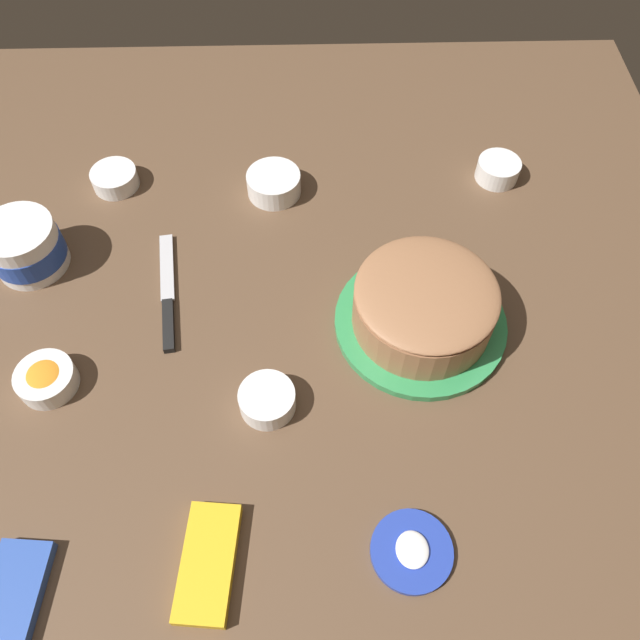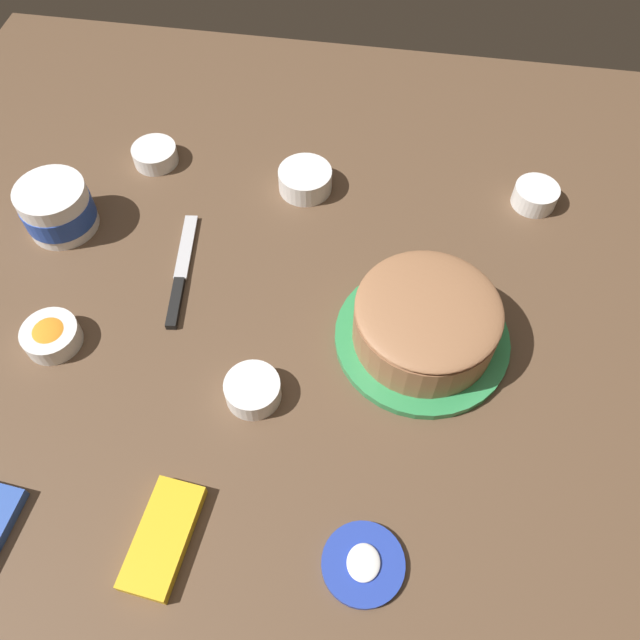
# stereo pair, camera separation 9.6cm
# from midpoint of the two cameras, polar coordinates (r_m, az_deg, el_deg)

# --- Properties ---
(ground_plane) EXTENTS (1.54, 1.54, 0.00)m
(ground_plane) POSITION_cam_midpoint_polar(r_m,az_deg,el_deg) (1.00, -2.15, -0.92)
(ground_plane) COLOR brown
(frosted_cake) EXTENTS (0.27, 0.27, 0.10)m
(frosted_cake) POSITION_cam_midpoint_polar(r_m,az_deg,el_deg) (0.97, 12.34, -0.56)
(frosted_cake) COLOR #339351
(frosted_cake) RESTS_ON ground_plane
(frosting_tub) EXTENTS (0.12, 0.12, 0.09)m
(frosting_tub) POSITION_cam_midpoint_polar(r_m,az_deg,el_deg) (1.17, -20.57, 9.37)
(frosting_tub) COLOR white
(frosting_tub) RESTS_ON ground_plane
(frosting_tub_lid) EXTENTS (0.11, 0.11, 0.02)m
(frosting_tub_lid) POSITION_cam_midpoint_polar(r_m,az_deg,el_deg) (0.86, 7.37, -21.33)
(frosting_tub_lid) COLOR #233DAD
(frosting_tub_lid) RESTS_ON ground_plane
(spreading_knife) EXTENTS (0.24, 0.05, 0.01)m
(spreading_knife) POSITION_cam_midpoint_polar(r_m,az_deg,el_deg) (1.06, -10.06, 3.48)
(spreading_knife) COLOR silver
(spreading_knife) RESTS_ON ground_plane
(sprinkle_bowl_rainbow) EXTENTS (0.08, 0.08, 0.04)m
(sprinkle_bowl_rainbow) POSITION_cam_midpoint_polar(r_m,az_deg,el_deg) (0.92, -3.14, -6.57)
(sprinkle_bowl_rainbow) COLOR white
(sprinkle_bowl_rainbow) RESTS_ON ground_plane
(sprinkle_bowl_blue) EXTENTS (0.08, 0.08, 0.03)m
(sprinkle_bowl_blue) POSITION_cam_midpoint_polar(r_m,az_deg,el_deg) (1.26, -12.56, 14.29)
(sprinkle_bowl_blue) COLOR white
(sprinkle_bowl_blue) RESTS_ON ground_plane
(sprinkle_bowl_green) EXTENTS (0.10, 0.10, 0.04)m
(sprinkle_bowl_green) POSITION_cam_midpoint_polar(r_m,az_deg,el_deg) (1.18, 1.04, 12.45)
(sprinkle_bowl_green) COLOR white
(sprinkle_bowl_green) RESTS_ON ground_plane
(sprinkle_bowl_pink) EXTENTS (0.08, 0.08, 0.04)m
(sprinkle_bowl_pink) POSITION_cam_midpoint_polar(r_m,az_deg,el_deg) (1.23, 21.11, 10.37)
(sprinkle_bowl_pink) COLOR white
(sprinkle_bowl_pink) RESTS_ON ground_plane
(sprinkle_bowl_orange) EXTENTS (0.09, 0.09, 0.04)m
(sprinkle_bowl_orange) POSITION_cam_midpoint_polar(r_m,az_deg,el_deg) (1.03, -20.78, -1.51)
(sprinkle_bowl_orange) COLOR white
(sprinkle_bowl_orange) RESTS_ON ground_plane
(candy_box_lower) EXTENTS (0.15, 0.08, 0.02)m
(candy_box_lower) POSITION_cam_midpoint_polar(r_m,az_deg,el_deg) (0.87, -10.83, -19.04)
(candy_box_lower) COLOR yellow
(candy_box_lower) RESTS_ON ground_plane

